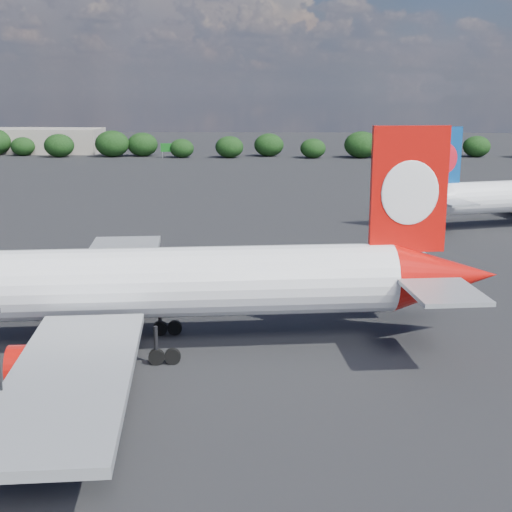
{
  "coord_description": "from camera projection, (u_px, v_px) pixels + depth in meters",
  "views": [
    {
      "loc": [
        18.56,
        -42.96,
        20.99
      ],
      "look_at": [
        16.0,
        12.0,
        8.0
      ],
      "focal_mm": 50.0,
      "sensor_mm": 36.0,
      "label": 1
    }
  ],
  "objects": [
    {
      "name": "apron_lamp_post",
      "position": [
        0.0,
        374.0,
        40.44
      ],
      "size": [
        0.55,
        0.3,
        9.06
      ],
      "color": "black",
      "rests_on": "ground"
    },
    {
      "name": "horizon_treeline",
      "position": [
        249.0,
        144.0,
        221.35
      ],
      "size": [
        204.02,
        16.37,
        9.25
      ],
      "color": "black",
      "rests_on": "ground"
    },
    {
      "name": "highway_sign",
      "position": [
        170.0,
        148.0,
        218.64
      ],
      "size": [
        6.0,
        0.3,
        4.5
      ],
      "color": "#136219",
      "rests_on": "ground"
    },
    {
      "name": "billboard_yellow",
      "position": [
        269.0,
        144.0,
        222.94
      ],
      "size": [
        5.0,
        0.3,
        5.5
      ],
      "color": "yellow",
      "rests_on": "ground"
    },
    {
      "name": "qantas_airliner",
      "position": [
        152.0,
        285.0,
        57.51
      ],
      "size": [
        55.5,
        52.9,
        18.11
      ],
      "color": "white",
      "rests_on": "ground"
    },
    {
      "name": "ground",
      "position": [
        164.0,
        233.0,
        105.76
      ],
      "size": [
        500.0,
        500.0,
        0.0
      ],
      "primitive_type": "plane",
      "color": "black",
      "rests_on": "ground"
    },
    {
      "name": "terminal_building",
      "position": [
        38.0,
        141.0,
        236.12
      ],
      "size": [
        42.0,
        16.0,
        8.0
      ],
      "color": "gray",
      "rests_on": "ground"
    }
  ]
}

